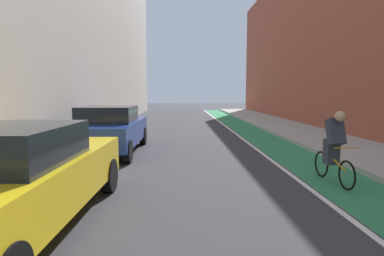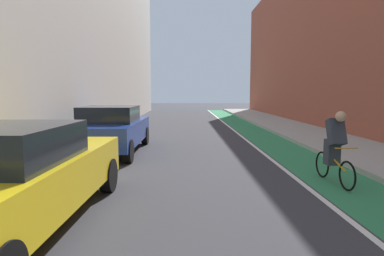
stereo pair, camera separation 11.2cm
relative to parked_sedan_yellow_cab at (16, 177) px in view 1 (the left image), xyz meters
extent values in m
plane|color=#38383D|center=(2.81, 7.70, -0.79)|extent=(96.51, 96.51, 0.00)
cube|color=#2D8451|center=(5.86, 9.70, -0.79)|extent=(1.60, 43.87, 0.00)
cube|color=white|center=(4.96, 9.70, -0.78)|extent=(0.12, 43.87, 0.00)
cube|color=#A8A59E|center=(8.14, 9.70, -0.72)|extent=(2.96, 43.87, 0.14)
cube|color=#9E4C38|center=(10.82, 11.70, 4.53)|extent=(2.40, 39.87, 10.64)
cube|color=yellow|center=(0.00, 0.05, -0.11)|extent=(1.96, 4.77, 0.70)
cube|color=black|center=(-0.01, -0.19, 0.47)|extent=(1.65, 2.03, 0.55)
cylinder|color=black|center=(-0.75, 1.88, -0.46)|extent=(0.24, 0.67, 0.66)
cylinder|color=black|center=(0.88, 1.83, -0.46)|extent=(0.24, 0.67, 0.66)
cube|color=navy|center=(0.00, 6.15, -0.11)|extent=(1.95, 4.47, 0.70)
cube|color=black|center=(0.00, 5.93, 0.47)|extent=(1.67, 1.89, 0.55)
cylinder|color=black|center=(-0.82, 7.83, -0.46)|extent=(0.23, 0.66, 0.66)
cylinder|color=black|center=(0.88, 7.80, -0.46)|extent=(0.23, 0.66, 0.66)
cylinder|color=black|center=(-0.88, 4.50, -0.46)|extent=(0.23, 0.66, 0.66)
cylinder|color=black|center=(0.82, 4.47, -0.46)|extent=(0.23, 0.66, 0.66)
torus|color=black|center=(5.67, 1.78, -0.48)|extent=(0.08, 0.61, 0.61)
torus|color=black|center=(5.60, 2.83, -0.48)|extent=(0.08, 0.61, 0.61)
cylinder|color=gold|center=(5.64, 2.30, -0.26)|extent=(0.10, 0.96, 0.33)
cylinder|color=gold|center=(5.63, 2.49, -0.18)|extent=(0.04, 0.12, 0.55)
cylinder|color=gold|center=(5.67, 1.86, 0.07)|extent=(0.48, 0.05, 0.02)
cube|color=#333842|center=(5.63, 2.41, -0.11)|extent=(0.29, 0.26, 0.56)
cube|color=#333842|center=(5.64, 2.28, 0.35)|extent=(0.34, 0.42, 0.60)
sphere|color=tan|center=(5.65, 2.12, 0.69)|extent=(0.22, 0.22, 0.22)
camera|label=1|loc=(2.30, -4.54, 1.18)|focal=30.46mm
camera|label=2|loc=(2.42, -4.54, 1.18)|focal=30.46mm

